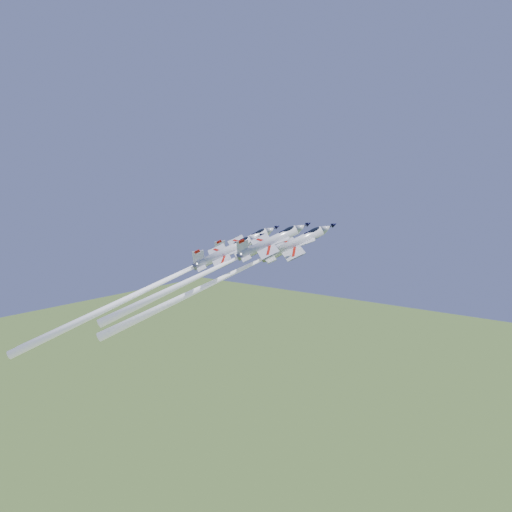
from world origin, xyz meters
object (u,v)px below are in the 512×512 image
Objects in this scene: jet_lead at (225,277)px; jet_left at (157,284)px; jet_right at (212,270)px; jet_slot at (145,290)px.

jet_left reaches higher than jet_lead.
jet_right is 16.19m from jet_slot.
jet_left is at bearing 157.69° from jet_slot.
jet_slot is (4.34, -7.44, 0.16)m from jet_left.
jet_left is at bearing -128.10° from jet_lead.
jet_left is 8.61m from jet_slot.
jet_left reaches higher than jet_right.
jet_right reaches higher than jet_slot.
jet_lead is 0.80× the size of jet_left.
jet_lead is at bearing 51.90° from jet_left.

